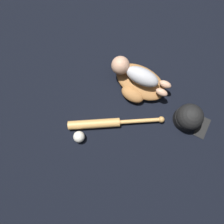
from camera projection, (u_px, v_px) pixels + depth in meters
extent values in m
plane|color=black|center=(146.00, 77.00, 1.46)|extent=(6.00, 6.00, 0.00)
ellipsoid|color=#A8703D|center=(140.00, 82.00, 1.41)|extent=(0.40, 0.34, 0.08)
ellipsoid|color=#A8703D|center=(133.00, 94.00, 1.39)|extent=(0.18, 0.15, 0.08)
ellipsoid|color=#B2B2B7|center=(142.00, 77.00, 1.33)|extent=(0.23, 0.17, 0.10)
sphere|color=tan|center=(120.00, 66.00, 1.33)|extent=(0.11, 0.11, 0.11)
ellipsoid|color=tan|center=(162.00, 92.00, 1.33)|extent=(0.09, 0.07, 0.04)
ellipsoid|color=tan|center=(165.00, 84.00, 1.34)|extent=(0.09, 0.07, 0.04)
cylinder|color=tan|center=(94.00, 124.00, 1.36)|extent=(0.33, 0.11, 0.06)
cylinder|color=tan|center=(141.00, 121.00, 1.37)|extent=(0.26, 0.07, 0.03)
sphere|color=#B68649|center=(161.00, 119.00, 1.37)|extent=(0.04, 0.04, 0.04)
sphere|color=silver|center=(79.00, 137.00, 1.34)|extent=(0.07, 0.07, 0.07)
cylinder|color=black|center=(187.00, 118.00, 1.37)|extent=(0.16, 0.16, 0.06)
sphere|color=black|center=(190.00, 117.00, 1.32)|extent=(0.16, 0.16, 0.16)
cube|color=black|center=(202.00, 127.00, 1.38)|extent=(0.11, 0.15, 0.01)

